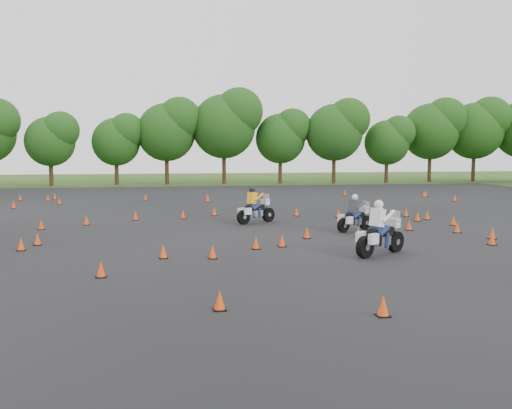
% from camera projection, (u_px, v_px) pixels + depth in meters
% --- Properties ---
extents(ground, '(140.00, 140.00, 0.00)m').
position_uv_depth(ground, '(273.00, 244.00, 22.45)').
color(ground, '#2D5119').
rests_on(ground, ground).
extents(asphalt_pad, '(62.00, 62.00, 0.00)m').
position_uv_depth(asphalt_pad, '(249.00, 225.00, 28.33)').
color(asphalt_pad, black).
rests_on(asphalt_pad, ground).
extents(treeline, '(86.68, 32.44, 10.91)m').
position_uv_depth(treeline, '(241.00, 141.00, 57.26)').
color(treeline, '#1D4714').
rests_on(treeline, ground).
extents(traffic_cones, '(36.61, 33.27, 0.45)m').
position_uv_depth(traffic_cones, '(250.00, 221.00, 27.82)').
color(traffic_cones, '#F3430A').
rests_on(traffic_cones, asphalt_pad).
extents(rider_grey, '(2.24, 1.74, 1.71)m').
position_uv_depth(rider_grey, '(354.00, 212.00, 26.03)').
color(rider_grey, '#36383C').
rests_on(rider_grey, ground).
extents(rider_yellow, '(2.43, 1.88, 1.85)m').
position_uv_depth(rider_yellow, '(256.00, 205.00, 28.87)').
color(rider_yellow, '#FEA616').
rests_on(rider_yellow, ground).
extents(rider_white, '(2.57, 2.01, 1.96)m').
position_uv_depth(rider_white, '(381.00, 227.00, 20.06)').
color(rider_white, white).
rests_on(rider_white, ground).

